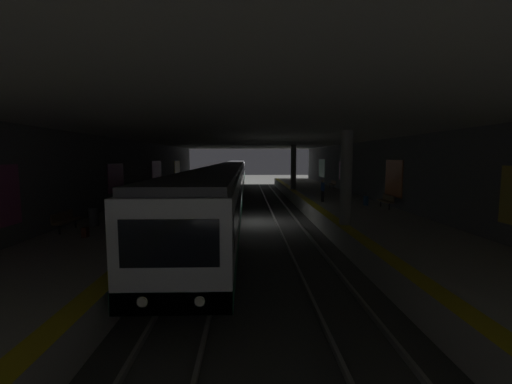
% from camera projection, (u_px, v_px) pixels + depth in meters
% --- Properties ---
extents(ground_plane, '(120.00, 120.00, 0.00)m').
position_uv_depth(ground_plane, '(254.00, 222.00, 22.41)').
color(ground_plane, '#42423F').
extents(track_left, '(60.00, 1.53, 0.16)m').
position_uv_depth(track_left, '(286.00, 221.00, 22.46)').
color(track_left, gray).
rests_on(track_left, ground).
extents(track_right, '(60.00, 1.53, 0.16)m').
position_uv_depth(track_right, '(221.00, 221.00, 22.33)').
color(track_right, gray).
rests_on(track_right, ground).
extents(platform_left, '(60.00, 5.30, 1.06)m').
position_uv_depth(platform_left, '(351.00, 214.00, 22.54)').
color(platform_left, '#B7B2A8').
rests_on(platform_left, ground).
extents(platform_right, '(60.00, 5.30, 1.06)m').
position_uv_depth(platform_right, '(155.00, 215.00, 22.16)').
color(platform_right, '#B7B2A8').
rests_on(platform_right, ground).
extents(wall_left, '(60.00, 0.56, 5.60)m').
position_uv_depth(wall_left, '(395.00, 180.00, 22.43)').
color(wall_left, slate).
rests_on(wall_left, ground).
extents(wall_right, '(60.00, 0.56, 5.60)m').
position_uv_depth(wall_right, '(109.00, 181.00, 21.89)').
color(wall_right, slate).
rests_on(wall_right, ground).
extents(ceiling_slab, '(60.00, 19.40, 0.40)m').
position_uv_depth(ceiling_slab, '(254.00, 134.00, 21.81)').
color(ceiling_slab, beige).
rests_on(ceiling_slab, wall_left).
extents(pillar_near, '(0.56, 0.56, 4.55)m').
position_uv_depth(pillar_near, '(346.00, 178.00, 16.21)').
color(pillar_near, gray).
rests_on(pillar_near, platform_left).
extents(pillar_far, '(0.56, 0.56, 4.55)m').
position_uv_depth(pillar_far, '(293.00, 167.00, 34.33)').
color(pillar_far, gray).
rests_on(pillar_far, platform_left).
extents(metro_train, '(59.17, 2.83, 3.49)m').
position_uv_depth(metro_train, '(231.00, 178.00, 36.93)').
color(metro_train, silver).
rests_on(metro_train, track_right).
extents(bench_left_near, '(1.70, 0.47, 0.86)m').
position_uv_depth(bench_left_near, '(386.00, 200.00, 21.59)').
color(bench_left_near, '#262628').
rests_on(bench_left_near, platform_left).
extents(bench_left_mid, '(1.70, 0.47, 0.86)m').
position_uv_depth(bench_left_mid, '(332.00, 184.00, 35.15)').
color(bench_left_mid, '#262628').
rests_on(bench_left_mid, platform_left).
extents(bench_right_near, '(1.70, 0.47, 0.86)m').
position_uv_depth(bench_right_near, '(65.00, 219.00, 14.91)').
color(bench_right_near, '#262628').
rests_on(bench_right_near, platform_right).
extents(bench_right_mid, '(1.70, 0.47, 0.86)m').
position_uv_depth(bench_right_mid, '(139.00, 194.00, 25.12)').
color(bench_right_mid, '#262628').
rests_on(bench_right_mid, platform_right).
extents(person_waiting_near, '(0.60, 0.23, 1.65)m').
position_uv_depth(person_waiting_near, '(323.00, 190.00, 24.69)').
color(person_waiting_near, black).
rests_on(person_waiting_near, platform_left).
extents(person_walking_mid, '(0.60, 0.24, 1.74)m').
position_uv_depth(person_walking_mid, '(173.00, 185.00, 27.79)').
color(person_walking_mid, '#373737').
rests_on(person_walking_mid, platform_right).
extents(person_standing_far, '(0.60, 0.22, 1.63)m').
position_uv_depth(person_standing_far, '(192.00, 181.00, 33.29)').
color(person_standing_far, '#2E2E2E').
rests_on(person_standing_far, platform_right).
extents(suitcase_rolling, '(0.39, 0.22, 0.93)m').
position_uv_depth(suitcase_rolling, '(366.00, 201.00, 22.94)').
color(suitcase_rolling, navy).
rests_on(suitcase_rolling, platform_left).
extents(backpack_on_floor, '(0.30, 0.20, 0.40)m').
position_uv_depth(backpack_on_floor, '(85.00, 232.00, 13.81)').
color(backpack_on_floor, maroon).
rests_on(backpack_on_floor, platform_right).
extents(trash_bin, '(0.44, 0.44, 0.85)m').
position_uv_depth(trash_bin, '(94.00, 217.00, 16.06)').
color(trash_bin, '#595B5E').
rests_on(trash_bin, platform_right).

